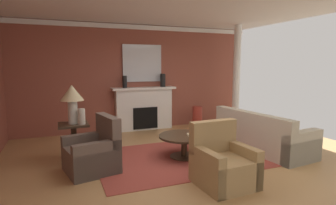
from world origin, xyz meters
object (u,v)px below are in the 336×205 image
(armchair_facing_fireplace, at_px, (223,165))
(side_table, at_px, (74,139))
(table_lamp, at_px, (72,97))
(sofa, at_px, (261,137))
(mantel_mirror, at_px, (142,63))
(coffee_table, at_px, (184,141))
(armchair_near_window, at_px, (93,154))
(vase_on_side_table, at_px, (82,117))
(vase_mantel_left, at_px, (125,82))
(fireplace, at_px, (144,110))
(vase_tall_corner, at_px, (197,117))
(vase_mantel_right, at_px, (163,80))

(armchair_facing_fireplace, xyz_separation_m, side_table, (-2.04, 2.09, 0.09))
(table_lamp, bearing_deg, sofa, -13.75)
(mantel_mirror, height_order, coffee_table, mantel_mirror)
(armchair_near_window, bearing_deg, side_table, 108.52)
(vase_on_side_table, bearing_deg, armchair_facing_fireplace, -46.07)
(mantel_mirror, xyz_separation_m, side_table, (-1.99, -1.98, -1.47))
(vase_mantel_left, height_order, vase_on_side_table, vase_mantel_left)
(fireplace, xyz_separation_m, side_table, (-1.99, -1.86, -0.17))
(vase_on_side_table, bearing_deg, vase_tall_corner, 26.47)
(sofa, height_order, armchair_near_window, armchair_near_window)
(fireplace, bearing_deg, coffee_table, -89.10)
(coffee_table, relative_size, side_table, 1.43)
(table_lamp, distance_m, vase_mantel_left, 2.32)
(vase_mantel_left, xyz_separation_m, vase_on_side_table, (-1.29, -1.93, -0.52))
(vase_on_side_table, bearing_deg, vase_mantel_left, 56.31)
(armchair_near_window, relative_size, side_table, 1.36)
(sofa, bearing_deg, table_lamp, 166.25)
(armchair_facing_fireplace, bearing_deg, fireplace, 90.83)
(armchair_facing_fireplace, bearing_deg, vase_mantel_right, 82.79)
(coffee_table, bearing_deg, fireplace, 90.90)
(fireplace, bearing_deg, vase_tall_corner, -11.01)
(armchair_facing_fireplace, height_order, vase_mantel_left, vase_mantel_left)
(coffee_table, relative_size, vase_on_side_table, 3.35)
(table_lamp, distance_m, vase_on_side_table, 0.42)
(armchair_near_window, bearing_deg, vase_mantel_left, 65.93)
(armchair_facing_fireplace, xyz_separation_m, table_lamp, (-2.04, 2.09, 0.92))
(vase_mantel_right, bearing_deg, armchair_near_window, -130.94)
(fireplace, xyz_separation_m, sofa, (1.78, -2.78, -0.27))
(coffee_table, distance_m, vase_mantel_left, 2.80)
(fireplace, height_order, side_table, fireplace)
(side_table, xyz_separation_m, vase_on_side_table, (0.15, -0.12, 0.45))
(mantel_mirror, height_order, armchair_facing_fireplace, mantel_mirror)
(fireplace, xyz_separation_m, mantel_mirror, (0.00, 0.12, 1.30))
(mantel_mirror, height_order, table_lamp, mantel_mirror)
(vase_mantel_left, bearing_deg, mantel_mirror, 17.18)
(vase_mantel_right, relative_size, vase_on_side_table, 1.23)
(coffee_table, relative_size, vase_tall_corner, 1.63)
(side_table, bearing_deg, table_lamp, -153.43)
(vase_mantel_left, bearing_deg, vase_tall_corner, -6.82)
(armchair_near_window, bearing_deg, fireplace, 57.18)
(coffee_table, bearing_deg, vase_on_side_table, 162.11)
(coffee_table, xyz_separation_m, table_lamp, (-2.03, 0.73, 0.89))
(armchair_facing_fireplace, distance_m, vase_mantel_right, 4.08)
(side_table, relative_size, table_lamp, 0.93)
(sofa, bearing_deg, vase_mantel_left, 130.40)
(armchair_facing_fireplace, relative_size, coffee_table, 0.95)
(fireplace, bearing_deg, side_table, -136.88)
(mantel_mirror, relative_size, sofa, 0.51)
(mantel_mirror, distance_m, vase_mantel_right, 0.75)
(armchair_facing_fireplace, height_order, vase_on_side_table, vase_on_side_table)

